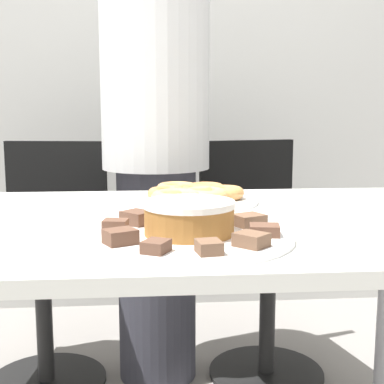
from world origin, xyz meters
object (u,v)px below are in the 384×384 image
object	(u,v)px
plate_donuts	(194,201)
frosted_cake	(189,217)
person_standing	(156,156)
office_chair_right	(261,264)
plate_cake	(189,237)
office_chair_left	(48,269)

from	to	relation	value
plate_donuts	frosted_cake	bearing A→B (deg)	-96.16
person_standing	frosted_cake	bearing A→B (deg)	-87.07
plate_donuts	frosted_cake	xyz separation A→B (m)	(-0.04, -0.40, 0.04)
person_standing	plate_donuts	bearing A→B (deg)	-80.44
person_standing	frosted_cake	distance (m)	0.95
office_chair_right	plate_cake	world-z (taller)	office_chair_right
plate_cake	office_chair_left	bearing A→B (deg)	115.11
plate_donuts	frosted_cake	size ratio (longest dim) A/B	1.96
plate_cake	person_standing	bearing A→B (deg)	92.93
office_chair_right	plate_cake	size ratio (longest dim) A/B	2.24
frosted_cake	plate_donuts	bearing A→B (deg)	83.84
plate_cake	frosted_cake	world-z (taller)	frosted_cake
plate_donuts	office_chair_right	bearing A→B (deg)	61.44
person_standing	plate_cake	world-z (taller)	person_standing
office_chair_left	frosted_cake	world-z (taller)	office_chair_left
person_standing	office_chair_left	world-z (taller)	person_standing
person_standing	plate_cake	xyz separation A→B (m)	(0.05, -0.95, -0.07)
person_standing	office_chair_right	bearing A→B (deg)	2.83
office_chair_right	plate_cake	bearing A→B (deg)	-124.05
plate_cake	frosted_cake	size ratio (longest dim) A/B	2.30
plate_cake	office_chair_right	bearing A→B (deg)	70.06
plate_donuts	frosted_cake	distance (m)	0.41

